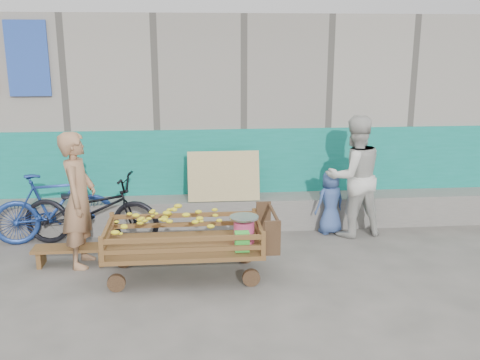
{
  "coord_description": "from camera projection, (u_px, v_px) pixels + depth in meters",
  "views": [
    {
      "loc": [
        -0.14,
        -5.0,
        2.59
      ],
      "look_at": [
        0.43,
        1.2,
        1.0
      ],
      "focal_mm": 40.0,
      "sensor_mm": 36.0,
      "label": 1
    }
  ],
  "objects": [
    {
      "name": "ground",
      "position": [
        209.0,
        304.0,
        5.48
      ],
      "size": [
        80.0,
        80.0,
        0.0
      ],
      "primitive_type": "plane",
      "color": "#4F4D48",
      "rests_on": "ground"
    },
    {
      "name": "building_wall",
      "position": [
        199.0,
        112.0,
        9.02
      ],
      "size": [
        12.0,
        3.5,
        3.0
      ],
      "color": "gray",
      "rests_on": "ground"
    },
    {
      "name": "banana_cart",
      "position": [
        181.0,
        231.0,
        5.99
      ],
      "size": [
        1.92,
        0.88,
        0.82
      ],
      "color": "brown",
      "rests_on": "ground"
    },
    {
      "name": "bench",
      "position": [
        71.0,
        251.0,
        6.43
      ],
      "size": [
        0.9,
        0.27,
        0.23
      ],
      "color": "brown",
      "rests_on": "ground"
    },
    {
      "name": "vendor_man",
      "position": [
        79.0,
        200.0,
        6.28
      ],
      "size": [
        0.42,
        0.61,
        1.62
      ],
      "primitive_type": "imported",
      "rotation": [
        0.0,
        0.0,
        1.51
      ],
      "color": "#A07452",
      "rests_on": "ground"
    },
    {
      "name": "woman",
      "position": [
        354.0,
        176.0,
        7.28
      ],
      "size": [
        0.92,
        0.77,
        1.67
      ],
      "primitive_type": "imported",
      "rotation": [
        0.0,
        0.0,
        3.33
      ],
      "color": "beige",
      "rests_on": "ground"
    },
    {
      "name": "child",
      "position": [
        330.0,
        202.0,
        7.44
      ],
      "size": [
        0.51,
        0.42,
        0.9
      ],
      "primitive_type": "imported",
      "rotation": [
        0.0,
        0.0,
        3.5
      ],
      "color": "#39538F",
      "rests_on": "ground"
    },
    {
      "name": "bicycle_dark",
      "position": [
        91.0,
        210.0,
        7.01
      ],
      "size": [
        1.88,
        0.91,
        0.95
      ],
      "primitive_type": "imported",
      "rotation": [
        0.0,
        0.0,
        1.41
      ],
      "color": "black",
      "rests_on": "ground"
    },
    {
      "name": "bicycle_blue",
      "position": [
        54.0,
        207.0,
        7.12
      ],
      "size": [
        1.63,
        0.79,
        0.95
      ],
      "primitive_type": "imported",
      "rotation": [
        0.0,
        0.0,
        1.8
      ],
      "color": "navy",
      "rests_on": "ground"
    }
  ]
}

